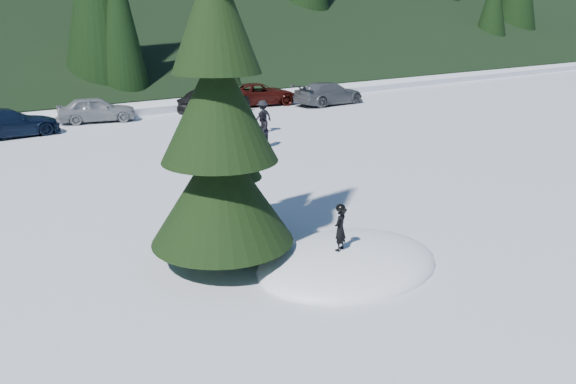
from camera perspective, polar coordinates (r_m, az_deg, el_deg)
ground at (r=12.97m, az=6.09°, el=-7.35°), size 200.00×200.00×0.00m
snow_mound at (r=12.97m, az=6.09°, el=-7.35°), size 4.48×3.52×0.96m
spruce_tall at (r=12.10m, az=-7.07°, el=7.32°), size 3.20×3.20×8.60m
spruce_short at (r=14.02m, az=-6.25°, el=3.64°), size 2.20×2.20×5.37m
child_skier at (r=12.33m, az=5.32°, el=-3.74°), size 0.42×0.35×0.99m
adult_0 at (r=24.26m, az=-2.67°, el=6.33°), size 0.97×0.95×1.57m
adult_1 at (r=27.00m, az=-6.90°, el=7.38°), size 0.96×0.92×1.60m
adult_2 at (r=27.58m, az=-2.57°, el=7.67°), size 1.07×0.68×1.58m
car_3 at (r=29.57m, az=-26.65°, el=6.29°), size 4.77×2.15×1.36m
car_4 at (r=32.14m, az=-18.90°, el=7.96°), size 4.33×2.62×1.38m
car_5 at (r=33.05m, az=-7.42°, el=9.08°), size 4.86×2.99×1.51m
car_6 at (r=36.57m, az=-2.93°, el=9.90°), size 5.41×3.25×1.41m
car_7 at (r=36.86m, az=4.17°, el=9.97°), size 5.04×2.14×1.45m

